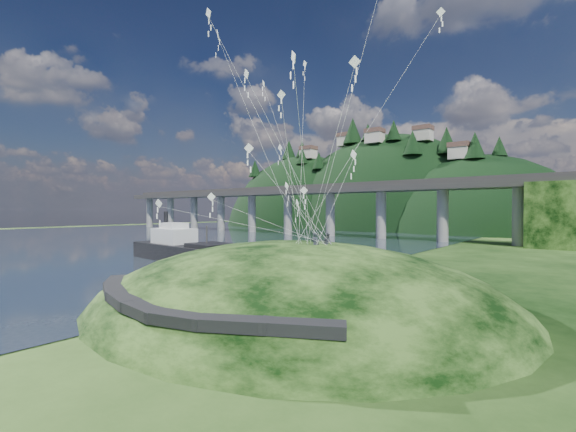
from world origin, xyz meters
The scene contains 10 objects.
ground centered at (0.00, 0.00, 0.00)m, with size 320.00×320.00×0.00m, color black.
water centered at (-72.00, 30.00, 0.01)m, with size 240.00×240.00×0.00m, color #29374B.
grass_hill centered at (8.00, 2.00, -1.50)m, with size 36.00×32.00×13.00m.
footpath centered at (7.46, -9.74, 2.08)m, with size 22.29×5.84×0.83m.
bridge centered at (-26.46, 70.07, 9.70)m, with size 160.00×11.00×15.00m.
far_ridge centered at (-43.58, 122.17, -7.44)m, with size 153.00×70.00×94.50m.
work_barge centered at (-20.51, 11.66, 1.83)m, with size 21.27×7.32×7.31m.
wooden_dock centered at (-2.44, 4.12, 0.44)m, with size 14.23×4.87×1.00m.
kite_flyers centered at (10.41, 2.36, 5.81)m, with size 1.07×2.05×1.89m.
kite_swarm centered at (5.13, 3.86, 15.60)m, with size 20.08×16.17×21.06m.
Camera 1 is at (27.15, -22.78, 7.64)m, focal length 24.00 mm.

